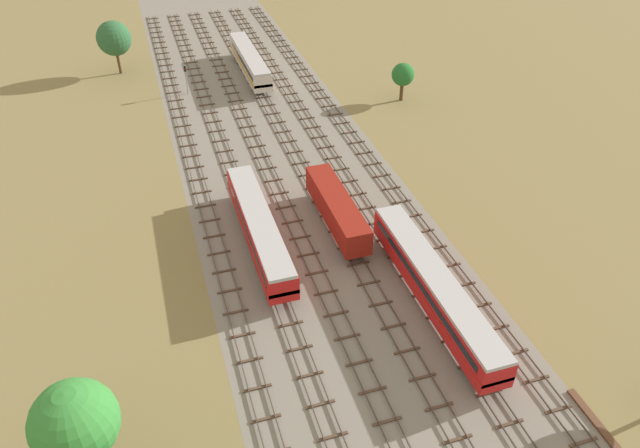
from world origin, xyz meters
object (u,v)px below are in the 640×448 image
(passenger_coach_centre_right_nearest, at_px, (434,286))
(diesel_railcar_left_near, at_px, (259,227))
(diesel_railcar_centre_midfar, at_px, (250,60))
(signal_post_nearest, at_px, (186,76))
(freight_boxcar_centre_mid, at_px, (337,208))

(passenger_coach_centre_right_nearest, distance_m, diesel_railcar_left_near, 18.78)
(passenger_coach_centre_right_nearest, xyz_separation_m, diesel_railcar_left_near, (-13.11, 13.45, -0.02))
(diesel_railcar_centre_midfar, bearing_deg, passenger_coach_centre_right_nearest, -85.77)
(passenger_coach_centre_right_nearest, height_order, signal_post_nearest, signal_post_nearest)
(diesel_railcar_left_near, bearing_deg, passenger_coach_centre_right_nearest, -45.74)
(freight_boxcar_centre_mid, bearing_deg, diesel_railcar_left_near, -173.10)
(diesel_railcar_centre_midfar, distance_m, signal_post_nearest, 11.74)
(signal_post_nearest, bearing_deg, diesel_railcar_left_near, -86.97)
(passenger_coach_centre_right_nearest, relative_size, signal_post_nearest, 4.76)
(diesel_railcar_left_near, bearing_deg, signal_post_nearest, 93.03)
(diesel_railcar_left_near, bearing_deg, diesel_railcar_centre_midfar, 79.15)
(freight_boxcar_centre_mid, height_order, diesel_railcar_centre_midfar, diesel_railcar_centre_midfar)
(diesel_railcar_left_near, distance_m, freight_boxcar_centre_mid, 8.81)
(passenger_coach_centre_right_nearest, relative_size, diesel_railcar_left_near, 1.07)
(freight_boxcar_centre_mid, height_order, signal_post_nearest, signal_post_nearest)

